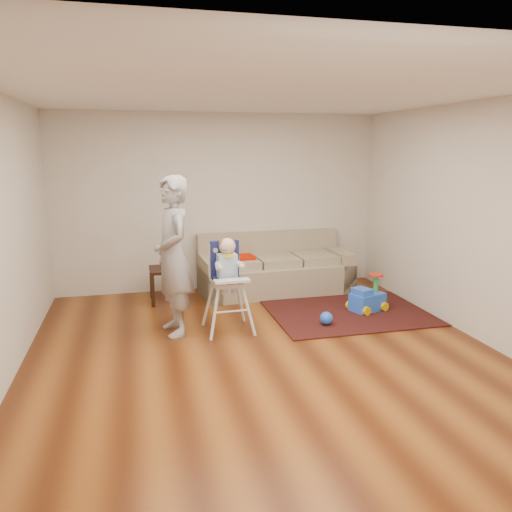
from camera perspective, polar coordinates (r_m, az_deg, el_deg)
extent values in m
plane|color=#481E09|center=(5.47, 1.02, -11.17)|extent=(5.50, 5.50, 0.00)
cube|color=beige|center=(7.76, -4.18, 6.10)|extent=(5.00, 0.04, 2.70)
cube|color=beige|center=(6.21, 24.01, 3.56)|extent=(0.04, 5.50, 2.70)
cube|color=white|center=(5.05, 1.14, 18.23)|extent=(5.00, 5.50, 0.04)
cube|color=red|center=(7.42, -2.26, -0.17)|extent=(0.54, 0.36, 0.04)
cube|color=black|center=(6.86, 10.55, -6.39)|extent=(2.07, 1.56, 0.02)
sphere|color=blue|center=(6.32, 8.04, -7.06)|extent=(0.16, 0.16, 0.16)
cylinder|color=blue|center=(5.76, -3.71, 0.70)|extent=(0.02, 0.12, 0.01)
imported|color=gray|center=(5.89, -9.46, -0.04)|extent=(0.57, 0.76, 1.88)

